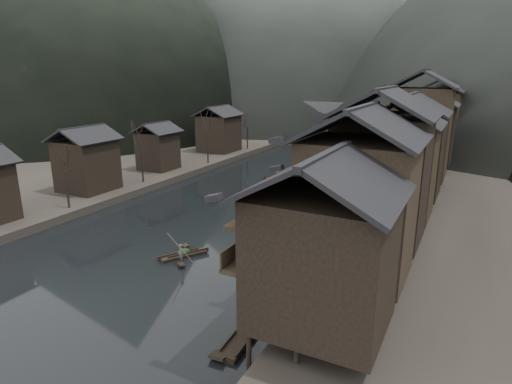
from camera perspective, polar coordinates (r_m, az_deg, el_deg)
The scene contains 12 objects.
water at distance 40.01m, azimuth -12.00°, elevation -8.03°, with size 300.00×300.00×0.00m, color black.
left_bank at distance 91.14m, azimuth -13.38°, elevation 5.69°, with size 40.00×200.00×1.20m, color #2D2823.
stilt_houses at distance 48.83m, azimuth 19.57°, elevation 6.64°, with size 9.00×67.60×16.35m.
left_houses at distance 66.15m, azimuth -15.19°, elevation 6.33°, with size 8.10×53.20×8.73m.
bare_trees at distance 63.73m, azimuth -12.90°, elevation 6.89°, with size 3.92×58.12×7.83m.
moored_sampans at distance 58.28m, azimuth 14.78°, elevation -0.39°, with size 2.65×75.06×0.47m.
midriver_boats at distance 87.12m, azimuth 11.27°, elevation 5.10°, with size 9.64×48.10×0.45m.
stone_bridge at distance 103.34m, azimuth 14.07°, elevation 9.33°, with size 40.00×6.00×9.00m.
hero_sampan at distance 38.93m, azimuth -9.65°, elevation -8.26°, with size 3.05×4.32×0.43m.
cargo_heap at distance 38.91m, azimuth -9.65°, elevation -7.42°, with size 1.01×1.32×0.61m, color black.
boatman at distance 37.04m, azimuth -9.95°, elevation -7.74°, with size 0.62×0.41×1.70m, color #4D4D50.
bamboo_pole at distance 35.91m, azimuth -9.91°, elevation -3.72°, with size 0.06×0.06×4.65m, color #8C7A51.
Camera 1 is at (23.72, -28.00, 15.93)m, focal length 30.00 mm.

